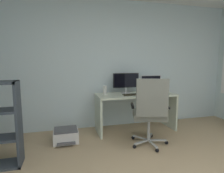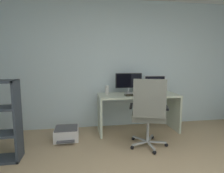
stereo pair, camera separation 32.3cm
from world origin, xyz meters
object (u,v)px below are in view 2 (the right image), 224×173
(monitor_main, at_px, (129,81))
(keyboard, at_px, (134,95))
(monitor_secondary, at_px, (155,83))
(computer_mouse, at_px, (148,94))
(office_chair, at_px, (149,111))
(desk, at_px, (138,104))
(printer, at_px, (67,134))
(desktop_speaker, at_px, (107,90))

(monitor_main, height_order, keyboard, monitor_main)
(monitor_main, relative_size, monitor_secondary, 1.22)
(monitor_main, relative_size, computer_mouse, 5.28)
(monitor_main, bearing_deg, office_chair, -84.43)
(desk, bearing_deg, monitor_main, 136.98)
(desk, height_order, computer_mouse, computer_mouse)
(office_chair, bearing_deg, keyboard, 94.77)
(printer, bearing_deg, desktop_speaker, 21.55)
(desk, relative_size, office_chair, 1.38)
(desk, height_order, printer, desk)
(monitor_main, xyz_separation_m, desktop_speaker, (-0.44, -0.05, -0.15))
(desk, height_order, keyboard, keyboard)
(office_chair, bearing_deg, computer_mouse, 71.49)
(desktop_speaker, xyz_separation_m, printer, (-0.76, -0.30, -0.71))
(desktop_speaker, bearing_deg, monitor_main, 6.11)
(desk, distance_m, monitor_secondary, 0.57)
(computer_mouse, xyz_separation_m, desktop_speaker, (-0.75, 0.21, 0.07))
(desktop_speaker, bearing_deg, monitor_secondary, 2.76)
(monitor_main, height_order, monitor_secondary, monitor_main)
(desk, relative_size, monitor_secondary, 3.56)
(computer_mouse, distance_m, office_chair, 0.71)
(keyboard, relative_size, printer, 0.74)
(desk, height_order, monitor_main, monitor_main)
(keyboard, distance_m, computer_mouse, 0.27)
(desktop_speaker, xyz_separation_m, office_chair, (0.53, -0.87, -0.21))
(monitor_main, xyz_separation_m, office_chair, (0.09, -0.91, -0.36))
(monitor_main, height_order, computer_mouse, monitor_main)
(desk, height_order, desktop_speaker, desktop_speaker)
(keyboard, bearing_deg, desktop_speaker, 153.79)
(monitor_main, relative_size, office_chair, 0.47)
(computer_mouse, height_order, desktop_speaker, desktop_speaker)
(desk, relative_size, monitor_main, 2.92)
(desktop_speaker, bearing_deg, printer, -158.45)
(monitor_secondary, distance_m, office_chair, 1.07)
(desk, distance_m, monitor_main, 0.48)
(desk, bearing_deg, monitor_secondary, 20.70)
(monitor_secondary, xyz_separation_m, desktop_speaker, (-0.99, -0.05, -0.12))
(monitor_secondary, relative_size, desktop_speaker, 2.55)
(desktop_speaker, relative_size, office_chair, 0.15)
(monitor_secondary, relative_size, office_chair, 0.39)
(keyboard, bearing_deg, printer, -178.32)
(monitor_main, bearing_deg, printer, -163.89)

